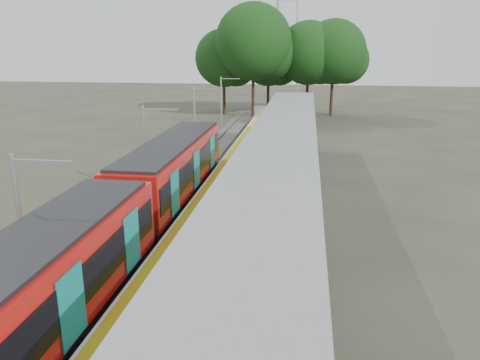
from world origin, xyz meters
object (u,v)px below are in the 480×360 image
(train, at_px, (124,213))
(info_pillar_far, at_px, (285,161))
(litter_bin, at_px, (258,254))
(bench_far, at_px, (296,163))
(bench_mid, at_px, (297,160))

(train, distance_m, info_pillar_far, 12.18)
(train, distance_m, litter_bin, 5.95)
(bench_far, xyz_separation_m, litter_bin, (-1.01, -12.99, -0.17))
(train, distance_m, bench_mid, 13.71)
(info_pillar_far, bearing_deg, litter_bin, -78.22)
(bench_far, height_order, litter_bin, bench_far)
(bench_far, relative_size, info_pillar_far, 0.83)
(bench_mid, relative_size, info_pillar_far, 0.82)
(bench_far, bearing_deg, train, -132.80)
(bench_far, bearing_deg, info_pillar_far, -146.64)
(litter_bin, bearing_deg, info_pillar_far, 88.39)
(bench_mid, bearing_deg, train, -143.34)
(bench_mid, xyz_separation_m, info_pillar_far, (-0.69, -1.35, 0.30))
(bench_far, distance_m, info_pillar_far, 0.99)
(litter_bin, bearing_deg, bench_mid, 85.68)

